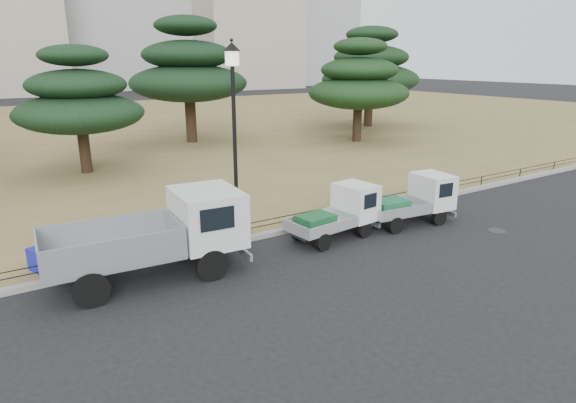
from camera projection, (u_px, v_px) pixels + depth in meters
ground at (325, 260)px, 14.14m from camera, size 220.00×220.00×0.00m
lawn at (97, 132)px, 38.80m from camera, size 120.00×56.00×0.15m
curb at (278, 232)px, 16.21m from camera, size 120.00×0.25×0.16m
truck_large at (159, 233)px, 12.79m from camera, size 5.25×2.39×2.23m
truck_kei_front at (339, 213)px, 15.80m from camera, size 3.27×1.66×1.67m
truck_kei_rear at (414, 200)px, 17.15m from camera, size 3.40×1.73×1.71m
street_lamp at (234, 109)px, 14.57m from camera, size 0.54×0.54×6.00m
pipe_fence at (276, 221)px, 16.23m from camera, size 38.00×0.04×0.40m
tarp_pile at (61, 254)px, 13.27m from camera, size 1.60×1.40×0.89m
manhole at (497, 231)px, 16.54m from camera, size 0.60×0.60×0.01m
pine_center_left at (79, 100)px, 23.44m from camera, size 6.12×6.12×6.22m
pine_center_right at (188, 70)px, 32.14m from camera, size 7.82×7.82×8.30m
pine_east_near at (359, 83)px, 32.69m from camera, size 6.86×6.86×6.93m
pine_east_far at (370, 69)px, 40.10m from camera, size 8.13×8.13×8.16m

